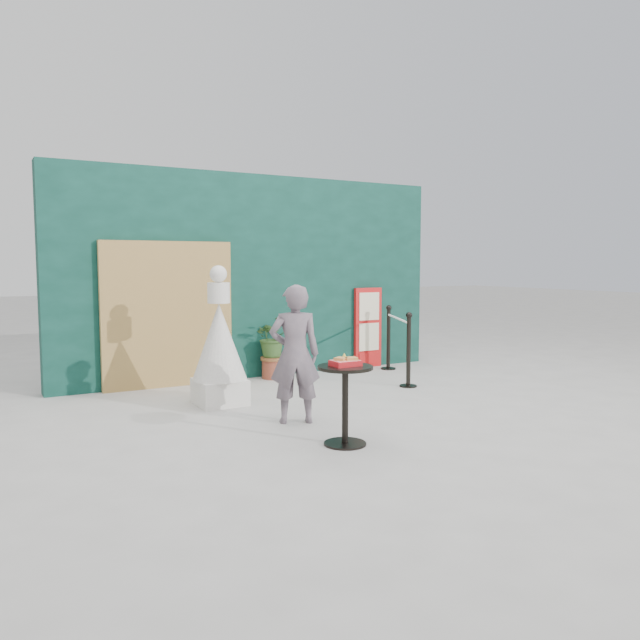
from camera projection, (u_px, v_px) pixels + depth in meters
The scene contains 10 objects.
ground at pixel (375, 420), 6.76m from camera, with size 60.00×60.00×0.00m, color #ADAAA5.
back_wall at pixel (256, 277), 9.35m from camera, with size 6.00×0.30×3.00m, color #0A3027.
bamboo_fence at pixel (168, 315), 8.52m from camera, with size 1.80×0.08×2.00m, color tan.
woman at pixel (295, 354), 6.61m from camera, with size 0.54×0.35×1.48m, color slate.
menu_board at pixel (368, 328), 10.19m from camera, with size 0.50×0.07×1.30m.
statue at pixel (219, 348), 7.48m from camera, with size 0.65×0.65×1.68m.
cafe_table at pixel (345, 392), 5.81m from camera, with size 0.52×0.52×0.75m.
food_basket at pixel (345, 362), 5.79m from camera, with size 0.26×0.19×0.11m.
planter at pixel (273, 342), 9.18m from camera, with size 0.54×0.47×0.93m.
stanchion_barrier at pixel (398, 344), 9.27m from camera, with size 0.84×1.54×1.03m.
Camera 1 is at (-3.79, -5.47, 1.70)m, focal length 35.00 mm.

